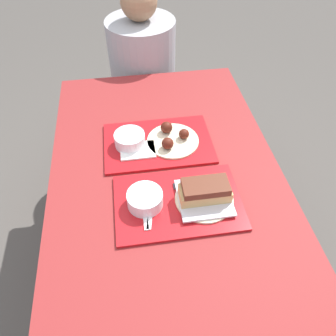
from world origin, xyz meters
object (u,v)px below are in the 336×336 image
Objects in this scene: wings_plate_far at (172,138)px; brisket_sandwich_plate at (205,194)px; tray_near at (178,202)px; person_seated_across at (142,57)px; tray_far at (158,143)px; bowl_coleslaw_far at (130,139)px; bowl_coleslaw_near at (145,199)px.

brisket_sandwich_plate is at bearing -78.77° from wings_plate_far.
tray_near is 0.10m from brisket_sandwich_plate.
wings_plate_far is 0.79m from person_seated_across.
brisket_sandwich_plate is at bearing -69.15° from tray_far.
bowl_coleslaw_far is at bearing 178.87° from wings_plate_far.
tray_near is at bearing 176.13° from brisket_sandwich_plate.
person_seated_across reaches higher than bowl_coleslaw_far.
tray_far is at bearing 74.85° from bowl_coleslaw_near.
tray_far is 3.59× the size of bowl_coleslaw_near.
bowl_coleslaw_far is at bearing 95.69° from bowl_coleslaw_near.
person_seated_across is (0.00, 0.78, -0.02)m from tray_far.
brisket_sandwich_plate is 0.96× the size of wings_plate_far.
tray_near is 1.11m from person_seated_across.
tray_near is 0.36m from bowl_coleslaw_far.
brisket_sandwich_plate reaches higher than wings_plate_far.
tray_near is at bearing -84.38° from tray_far.
bowl_coleslaw_far is (-0.24, 0.33, -0.00)m from brisket_sandwich_plate.
tray_near is 0.65× the size of person_seated_across.
wings_plate_far reaches higher than bowl_coleslaw_far.
person_seated_across is (-0.03, 1.10, -0.02)m from tray_near.
bowl_coleslaw_near reaches higher than tray_near.
bowl_coleslaw_near is (-0.12, 0.01, 0.04)m from tray_near.
tray_near is 0.32m from tray_far.
wings_plate_far is at bearing -1.13° from bowl_coleslaw_far.
tray_far is 0.12m from bowl_coleslaw_far.
person_seated_across is at bearing 81.10° from bowl_coleslaw_far.
bowl_coleslaw_far is at bearing -98.90° from person_seated_across.
bowl_coleslaw_near is at bearing 176.93° from brisket_sandwich_plate.
bowl_coleslaw_near and bowl_coleslaw_far have the same top height.
brisket_sandwich_plate reaches higher than tray_near.
brisket_sandwich_plate is 0.30× the size of person_seated_across.
person_seated_across is at bearing 96.24° from brisket_sandwich_plate.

